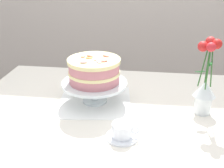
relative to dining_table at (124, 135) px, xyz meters
name	(u,v)px	position (x,y,z in m)	size (l,w,h in m)	color
dining_table	(124,135)	(0.00, 0.00, 0.00)	(1.40, 1.00, 0.74)	white
linen_napkin	(95,102)	(-0.14, 0.11, 0.09)	(0.32, 0.32, 0.00)	white
cake_stand	(95,85)	(-0.14, 0.11, 0.18)	(0.29, 0.29, 0.10)	silver
layer_cake	(94,70)	(-0.14, 0.11, 0.25)	(0.23, 0.23, 0.11)	#CC7A84
flower_vase	(205,85)	(0.32, 0.08, 0.22)	(0.10, 0.10, 0.32)	silver
teacup	(122,132)	(0.01, -0.15, 0.12)	(0.12, 0.12, 0.06)	white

